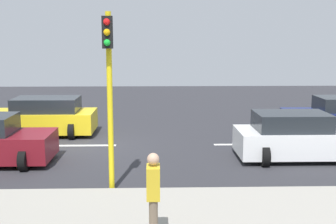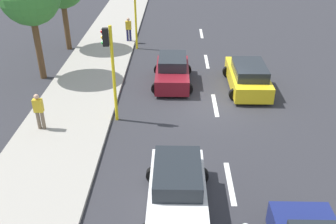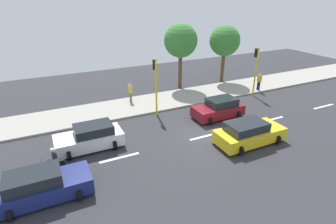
% 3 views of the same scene
% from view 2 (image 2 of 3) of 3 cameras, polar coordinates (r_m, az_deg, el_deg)
% --- Properties ---
extents(ground_plane, '(40.00, 60.00, 0.10)m').
position_cam_2_polar(ground_plane, '(18.85, 7.25, 0.91)').
color(ground_plane, '#2D2D33').
extents(sidewalk, '(4.00, 60.00, 0.15)m').
position_cam_2_polar(sidewalk, '(19.33, -13.83, 1.42)').
color(sidewalk, '#9E998E').
rests_on(sidewalk, ground).
extents(lane_stripe_far_north, '(0.20, 2.40, 0.01)m').
position_cam_2_polar(lane_stripe_far_north, '(29.91, 5.16, 11.96)').
color(lane_stripe_far_north, white).
rests_on(lane_stripe_far_north, ground).
extents(lane_stripe_north, '(0.20, 2.40, 0.01)m').
position_cam_2_polar(lane_stripe_north, '(24.26, 5.99, 7.75)').
color(lane_stripe_north, white).
rests_on(lane_stripe_north, ground).
extents(lane_stripe_mid, '(0.20, 2.40, 0.01)m').
position_cam_2_polar(lane_stripe_mid, '(18.82, 7.26, 1.06)').
color(lane_stripe_mid, white).
rests_on(lane_stripe_mid, ground).
extents(lane_stripe_south, '(0.20, 2.40, 0.01)m').
position_cam_2_polar(lane_stripe_south, '(13.86, 9.52, -10.72)').
color(lane_stripe_south, white).
rests_on(lane_stripe_south, ground).
extents(car_maroon, '(2.23, 3.92, 1.52)m').
position_cam_2_polar(car_maroon, '(20.76, 0.68, 6.23)').
color(car_maroon, maroon).
rests_on(car_maroon, ground).
extents(car_white, '(2.26, 4.09, 1.52)m').
position_cam_2_polar(car_white, '(12.30, 1.46, -12.01)').
color(car_white, white).
rests_on(car_white, ground).
extents(car_yellow_cab, '(2.35, 4.54, 1.52)m').
position_cam_2_polar(car_yellow_cab, '(20.60, 12.21, 5.37)').
color(car_yellow_cab, yellow).
rests_on(car_yellow_cab, ground).
extents(pedestrian_near_signal, '(0.40, 0.24, 1.69)m').
position_cam_2_polar(pedestrian_near_signal, '(16.97, -19.28, 0.23)').
color(pedestrian_near_signal, '#72604C').
rests_on(pedestrian_near_signal, sidewalk).
extents(pedestrian_by_tree, '(0.40, 0.24, 1.69)m').
position_cam_2_polar(pedestrian_by_tree, '(27.51, -6.10, 12.67)').
color(pedestrian_by_tree, '#1E1E4C').
rests_on(pedestrian_by_tree, sidewalk).
extents(traffic_light_corner, '(0.49, 0.24, 4.50)m').
position_cam_2_polar(traffic_light_corner, '(16.34, -8.87, 7.75)').
color(traffic_light_corner, yellow).
rests_on(traffic_light_corner, ground).
extents(traffic_light_midblock, '(0.49, 0.24, 4.50)m').
position_cam_2_polar(traffic_light_midblock, '(25.74, -5.30, 15.87)').
color(traffic_light_midblock, yellow).
rests_on(traffic_light_midblock, ground).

